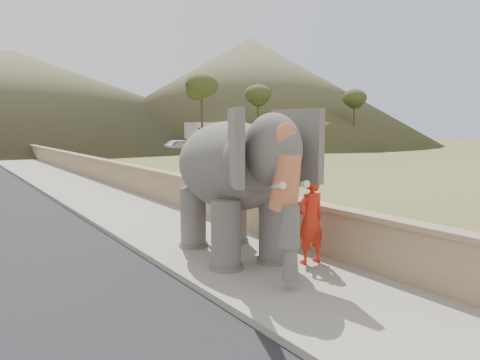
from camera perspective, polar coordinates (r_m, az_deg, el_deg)
name	(u,v)px	position (r m, az deg, el deg)	size (l,w,h in m)	color
ground	(223,257)	(10.23, -2.08, -9.36)	(160.00, 160.00, 0.00)	olive
walkway	(93,195)	(19.32, -17.52, -1.80)	(3.00, 120.00, 0.15)	#9E9687
parapet	(133,181)	(19.75, -12.95, -0.09)	(0.30, 120.00, 1.10)	tan
cow	(274,163)	(27.66, 4.12, 2.10)	(0.66, 1.45, 1.23)	brown
distant_car	(181,146)	(47.03, -7.15, 4.10)	(1.70, 4.23, 1.44)	silver
bus_white	(234,137)	(51.11, -0.68, 5.29)	(2.50, 11.00, 3.10)	beige
bus_orange	(328,136)	(55.12, 10.66, 5.28)	(2.50, 11.00, 3.10)	orange
hill_right	(250,91)	(73.24, 1.21, 10.77)	(56.00, 56.00, 16.00)	brown
hill_far	(12,97)	(79.19, -26.01, 9.07)	(80.00, 80.00, 14.00)	brown
elephant_and_man	(232,185)	(9.63, -0.98, -0.66)	(2.53, 4.26, 2.92)	slate
trees	(66,111)	(36.41, -20.44, 7.86)	(48.10, 44.59, 8.74)	#473828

